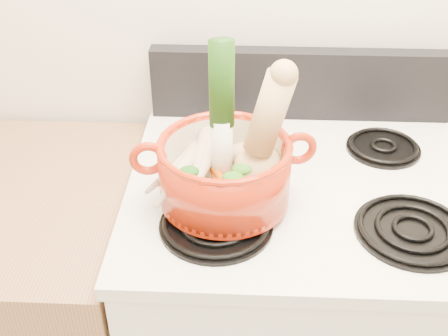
{
  "coord_description": "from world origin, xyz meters",
  "views": [
    {
      "loc": [
        -0.14,
        0.4,
        1.67
      ],
      "look_at": [
        -0.18,
        1.29,
        1.06
      ],
      "focal_mm": 45.0,
      "sensor_mm": 36.0,
      "label": 1
    }
  ],
  "objects_px": {
    "stove_body": "(292,330)",
    "dutch_oven": "(224,172)",
    "squash": "(269,132)",
    "leek": "(222,114)"
  },
  "relations": [
    {
      "from": "dutch_oven",
      "to": "stove_body",
      "type": "bearing_deg",
      "value": 16.91
    },
    {
      "from": "stove_body",
      "to": "dutch_oven",
      "type": "bearing_deg",
      "value": -153.31
    },
    {
      "from": "squash",
      "to": "dutch_oven",
      "type": "bearing_deg",
      "value": 169.57
    },
    {
      "from": "stove_body",
      "to": "squash",
      "type": "height_order",
      "value": "squash"
    },
    {
      "from": "stove_body",
      "to": "squash",
      "type": "bearing_deg",
      "value": -140.47
    },
    {
      "from": "dutch_oven",
      "to": "squash",
      "type": "relative_size",
      "value": 1.05
    },
    {
      "from": "stove_body",
      "to": "dutch_oven",
      "type": "distance_m",
      "value": 0.61
    },
    {
      "from": "squash",
      "to": "leek",
      "type": "distance_m",
      "value": 0.1
    },
    {
      "from": "stove_body",
      "to": "leek",
      "type": "relative_size",
      "value": 2.94
    },
    {
      "from": "stove_body",
      "to": "squash",
      "type": "relative_size",
      "value": 3.71
    }
  ]
}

